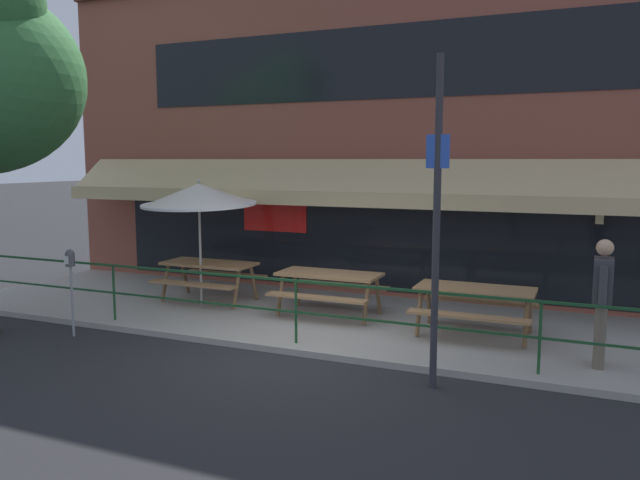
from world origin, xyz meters
TOP-DOWN VIEW (x-y plane):
  - ground_plane at (0.00, 0.00)m, footprint 120.00×120.00m
  - patio_deck at (0.00, 2.00)m, footprint 15.00×4.00m
  - restaurant_building at (0.00, 4.22)m, footprint 15.00×1.60m
  - patio_railing at (0.00, 0.30)m, footprint 13.84×0.04m
  - picnic_table_left at (-2.75, 2.17)m, footprint 1.80×1.42m
  - picnic_table_centre at (-0.18, 2.05)m, footprint 1.80×1.42m
  - picnic_table_right at (2.38, 1.78)m, footprint 1.80×1.42m
  - patio_umbrella_left at (-2.75, 1.89)m, footprint 2.14×2.14m
  - pedestrian_walking at (4.16, 0.93)m, footprint 0.25×0.62m
  - parking_meter_near at (-3.61, -0.48)m, footprint 0.15×0.16m
  - street_sign_pole at (2.25, -0.45)m, footprint 0.28×0.09m

SIDE VIEW (x-z plane):
  - ground_plane at x=0.00m, z-range 0.00..0.00m
  - patio_deck at x=0.00m, z-range 0.00..0.10m
  - picnic_table_left at x=-2.75m, z-range 0.33..1.08m
  - picnic_table_centre at x=-0.18m, z-range 0.33..1.08m
  - picnic_table_right at x=2.38m, z-range 0.33..1.08m
  - patio_railing at x=0.00m, z-range 0.32..1.28m
  - pedestrian_walking at x=4.16m, z-range 0.20..1.91m
  - parking_meter_near at x=-3.61m, z-range 0.44..1.86m
  - street_sign_pole at x=2.25m, z-range 0.06..4.13m
  - patio_umbrella_left at x=-2.75m, z-range 0.99..3.37m
  - restaurant_building at x=0.00m, z-range -0.02..6.73m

